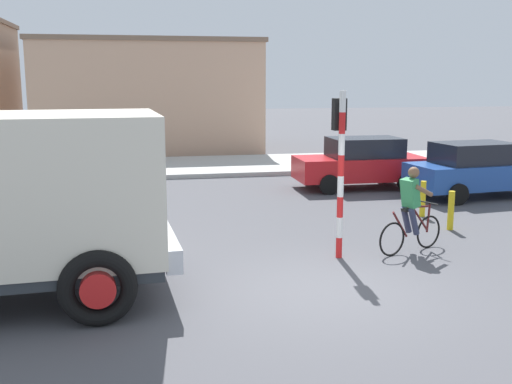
# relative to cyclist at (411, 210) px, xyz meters

# --- Properties ---
(ground_plane) EXTENTS (120.00, 120.00, 0.00)m
(ground_plane) POSITION_rel_cyclist_xyz_m (-2.41, -1.79, -0.86)
(ground_plane) COLOR #4C4C51
(sidewalk_far) EXTENTS (80.00, 5.00, 0.16)m
(sidewalk_far) POSITION_rel_cyclist_xyz_m (-2.41, 12.41, -0.78)
(sidewalk_far) COLOR #ADADA8
(sidewalk_far) RESTS_ON ground
(cyclist) EXTENTS (1.61, 0.77, 1.72)m
(cyclist) POSITION_rel_cyclist_xyz_m (0.00, 0.00, 0.00)
(cyclist) COLOR black
(cyclist) RESTS_ON ground
(traffic_light_pole) EXTENTS (0.24, 0.43, 3.20)m
(traffic_light_pole) POSITION_rel_cyclist_xyz_m (-1.51, -0.00, 1.20)
(traffic_light_pole) COLOR red
(traffic_light_pole) RESTS_ON ground
(car_red_near) EXTENTS (4.02, 1.91, 1.60)m
(car_red_near) POSITION_rel_cyclist_xyz_m (1.62, 7.04, -0.05)
(car_red_near) COLOR red
(car_red_near) RESTS_ON ground
(car_white_mid) EXTENTS (4.16, 2.20, 1.60)m
(car_white_mid) POSITION_rel_cyclist_xyz_m (4.40, 5.01, -0.05)
(car_white_mid) COLOR #234C9E
(car_white_mid) RESTS_ON ground
(bollard_near) EXTENTS (0.14, 0.14, 0.90)m
(bollard_near) POSITION_rel_cyclist_xyz_m (1.71, 1.53, -0.41)
(bollard_near) COLOR gold
(bollard_near) RESTS_ON ground
(bollard_far) EXTENTS (0.14, 0.14, 0.90)m
(bollard_far) POSITION_rel_cyclist_xyz_m (1.71, 2.93, -0.41)
(bollard_far) COLOR gold
(bollard_far) RESTS_ON ground
(building_mid_block) EXTENTS (10.20, 7.59, 5.18)m
(building_mid_block) POSITION_rel_cyclist_xyz_m (-4.60, 19.33, 1.73)
(building_mid_block) COLOR tan
(building_mid_block) RESTS_ON ground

